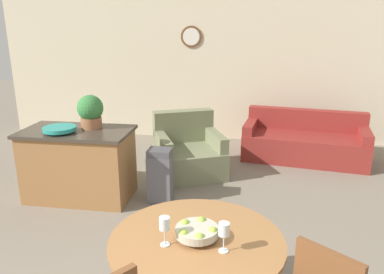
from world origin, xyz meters
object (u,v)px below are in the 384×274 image
(wine_glass_left, at_px, (165,225))
(trash_bin, at_px, (160,176))
(wine_glass_right, at_px, (224,231))
(potted_plant, at_px, (90,111))
(dining_table, at_px, (197,261))
(couch, at_px, (304,143))
(kitchen_island, at_px, (79,164))
(armchair, at_px, (188,153))
(teal_bowl, at_px, (60,129))
(fruit_bowl, at_px, (197,231))

(wine_glass_left, distance_m, trash_bin, 2.25)
(wine_glass_right, height_order, potted_plant, potted_plant)
(wine_glass_left, height_order, wine_glass_right, same)
(dining_table, bearing_deg, couch, 72.37)
(wine_glass_right, bearing_deg, kitchen_island, 133.26)
(potted_plant, relative_size, armchair, 0.34)
(trash_bin, relative_size, armchair, 0.56)
(potted_plant, bearing_deg, teal_bowl, -137.98)
(dining_table, distance_m, fruit_bowl, 0.23)
(teal_bowl, relative_size, trash_bin, 0.56)
(wine_glass_right, distance_m, kitchen_island, 2.89)
(fruit_bowl, bearing_deg, kitchen_island, 132.02)
(trash_bin, distance_m, armchair, 1.01)
(couch, relative_size, armchair, 1.66)
(kitchen_island, bearing_deg, couch, 32.50)
(potted_plant, height_order, couch, potted_plant)
(wine_glass_left, relative_size, couch, 0.10)
(teal_bowl, distance_m, armchair, 1.90)
(fruit_bowl, relative_size, couch, 0.14)
(fruit_bowl, bearing_deg, couch, 72.36)
(trash_bin, bearing_deg, wine_glass_left, -75.49)
(fruit_bowl, bearing_deg, wine_glass_left, -152.05)
(fruit_bowl, xyz_separation_m, couch, (1.23, 3.88, -0.56))
(trash_bin, bearing_deg, wine_glass_right, -66.44)
(dining_table, distance_m, potted_plant, 2.70)
(fruit_bowl, distance_m, trash_bin, 2.19)
(trash_bin, distance_m, couch, 2.72)
(fruit_bowl, xyz_separation_m, kitchen_island, (-1.77, 1.96, -0.38))
(wine_glass_right, height_order, trash_bin, wine_glass_right)
(couch, bearing_deg, potted_plant, -139.63)
(wine_glass_right, bearing_deg, trash_bin, 113.56)
(kitchen_island, distance_m, teal_bowl, 0.53)
(wine_glass_left, relative_size, trash_bin, 0.29)
(wine_glass_left, bearing_deg, teal_bowl, 131.62)
(kitchen_island, distance_m, armchair, 1.61)
(armchair, bearing_deg, dining_table, -103.74)
(trash_bin, bearing_deg, couch, 43.54)
(dining_table, relative_size, wine_glass_left, 5.92)
(wine_glass_right, xyz_separation_m, armchair, (-0.74, 3.11, -0.62))
(wine_glass_left, height_order, trash_bin, wine_glass_left)
(fruit_bowl, relative_size, wine_glass_left, 1.45)
(teal_bowl, xyz_separation_m, couch, (3.14, 2.04, -0.67))
(dining_table, xyz_separation_m, fruit_bowl, (-0.00, -0.00, 0.23))
(armchair, bearing_deg, potted_plant, -164.05)
(teal_bowl, relative_size, couch, 0.19)
(couch, distance_m, armchair, 1.99)
(wine_glass_left, xyz_separation_m, trash_bin, (-0.55, 2.11, -0.58))
(trash_bin, bearing_deg, dining_table, -69.76)
(teal_bowl, distance_m, couch, 3.81)
(wine_glass_right, relative_size, teal_bowl, 0.52)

